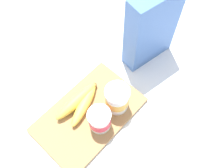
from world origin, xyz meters
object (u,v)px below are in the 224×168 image
at_px(cutting_board, 89,115).
at_px(banana_bunch, 79,103).
at_px(yogurt_cup_back, 100,119).
at_px(yogurt_cup_front, 117,99).
at_px(cereal_box, 151,28).

distance_m(cutting_board, banana_bunch, 0.05).
xyz_separation_m(cutting_board, yogurt_cup_back, (-0.00, 0.05, 0.05)).
relative_size(yogurt_cup_front, banana_bunch, 0.56).
height_order(cereal_box, yogurt_cup_back, cereal_box).
bearing_deg(yogurt_cup_front, cutting_board, -28.85).
height_order(yogurt_cup_front, banana_bunch, yogurt_cup_front).
bearing_deg(banana_bunch, yogurt_cup_front, 132.59).
bearing_deg(cereal_box, cutting_board, -166.28).
height_order(cutting_board, yogurt_cup_back, yogurt_cup_back).
bearing_deg(cutting_board, yogurt_cup_front, 151.15).
xyz_separation_m(cutting_board, cereal_box, (-0.31, -0.02, 0.13)).
bearing_deg(cereal_box, yogurt_cup_back, -157.14).
height_order(cutting_board, yogurt_cup_front, yogurt_cup_front).
distance_m(yogurt_cup_front, yogurt_cup_back, 0.08).
relative_size(cereal_box, banana_bunch, 1.61).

